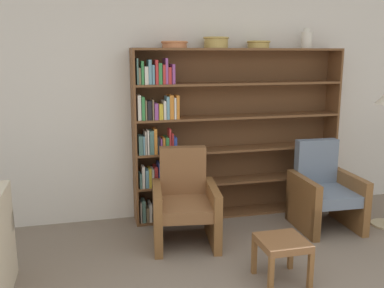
{
  "coord_description": "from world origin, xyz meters",
  "views": [
    {
      "loc": [
        -1.44,
        -1.93,
        1.89
      ],
      "look_at": [
        -0.37,
        2.35,
        0.95
      ],
      "focal_mm": 40.0,
      "sensor_mm": 36.0,
      "label": 1
    }
  ],
  "objects_px": {
    "bowl_stoneware": "(174,44)",
    "armchair_leather": "(185,204)",
    "vase_tall": "(307,39)",
    "footstool": "(282,246)",
    "bookshelf": "(218,135)",
    "bowl_cream": "(258,44)",
    "bowl_brass": "(216,42)",
    "armchair_cushioned": "(324,192)"
  },
  "relations": [
    {
      "from": "armchair_leather",
      "to": "armchair_cushioned",
      "type": "bearing_deg",
      "value": -172.12
    },
    {
      "from": "bowl_brass",
      "to": "vase_tall",
      "type": "distance_m",
      "value": 1.1
    },
    {
      "from": "bowl_cream",
      "to": "footstool",
      "type": "distance_m",
      "value": 2.34
    },
    {
      "from": "bowl_cream",
      "to": "armchair_cushioned",
      "type": "distance_m",
      "value": 1.8
    },
    {
      "from": "vase_tall",
      "to": "bowl_stoneware",
      "type": "bearing_deg",
      "value": 180.0
    },
    {
      "from": "bowl_cream",
      "to": "footstool",
      "type": "relative_size",
      "value": 0.69
    },
    {
      "from": "armchair_cushioned",
      "to": "vase_tall",
      "type": "bearing_deg",
      "value": -89.88
    },
    {
      "from": "bookshelf",
      "to": "bowl_cream",
      "type": "bearing_deg",
      "value": -2.49
    },
    {
      "from": "armchair_leather",
      "to": "footstool",
      "type": "distance_m",
      "value": 1.16
    },
    {
      "from": "bowl_stoneware",
      "to": "bowl_cream",
      "type": "height_order",
      "value": "bowl_cream"
    },
    {
      "from": "bowl_cream",
      "to": "armchair_leather",
      "type": "distance_m",
      "value": 1.98
    },
    {
      "from": "bowl_cream",
      "to": "vase_tall",
      "type": "height_order",
      "value": "vase_tall"
    },
    {
      "from": "bowl_stoneware",
      "to": "armchair_cushioned",
      "type": "height_order",
      "value": "bowl_stoneware"
    },
    {
      "from": "bookshelf",
      "to": "bowl_brass",
      "type": "height_order",
      "value": "bowl_brass"
    },
    {
      "from": "bowl_cream",
      "to": "vase_tall",
      "type": "distance_m",
      "value": 0.6
    },
    {
      "from": "bowl_cream",
      "to": "vase_tall",
      "type": "relative_size",
      "value": 1.15
    },
    {
      "from": "bowl_stoneware",
      "to": "footstool",
      "type": "bearing_deg",
      "value": -70.26
    },
    {
      "from": "bowl_brass",
      "to": "armchair_cushioned",
      "type": "height_order",
      "value": "bowl_brass"
    },
    {
      "from": "vase_tall",
      "to": "armchair_leather",
      "type": "xyz_separation_m",
      "value": [
        -1.6,
        -0.61,
        -1.65
      ]
    },
    {
      "from": "armchair_leather",
      "to": "armchair_cushioned",
      "type": "distance_m",
      "value": 1.58
    },
    {
      "from": "bowl_stoneware",
      "to": "armchair_leather",
      "type": "height_order",
      "value": "bowl_stoneware"
    },
    {
      "from": "bookshelf",
      "to": "bowl_stoneware",
      "type": "xyz_separation_m",
      "value": [
        -0.51,
        -0.02,
        1.02
      ]
    },
    {
      "from": "bowl_brass",
      "to": "armchair_leather",
      "type": "bearing_deg",
      "value": -129.48
    },
    {
      "from": "armchair_cushioned",
      "to": "footstool",
      "type": "relative_size",
      "value": 2.42
    },
    {
      "from": "bowl_cream",
      "to": "footstool",
      "type": "bearing_deg",
      "value": -104.0
    },
    {
      "from": "bowl_stoneware",
      "to": "vase_tall",
      "type": "distance_m",
      "value": 1.56
    },
    {
      "from": "vase_tall",
      "to": "bowl_brass",
      "type": "bearing_deg",
      "value": -180.0
    },
    {
      "from": "bowl_stoneware",
      "to": "vase_tall",
      "type": "bearing_deg",
      "value": 0.0
    },
    {
      "from": "bowl_brass",
      "to": "armchair_cushioned",
      "type": "distance_m",
      "value": 2.03
    },
    {
      "from": "vase_tall",
      "to": "footstool",
      "type": "height_order",
      "value": "vase_tall"
    },
    {
      "from": "vase_tall",
      "to": "armchair_leather",
      "type": "bearing_deg",
      "value": -159.17
    },
    {
      "from": "bookshelf",
      "to": "bowl_cream",
      "type": "height_order",
      "value": "bowl_cream"
    },
    {
      "from": "bowl_cream",
      "to": "armchair_leather",
      "type": "bearing_deg",
      "value": -148.72
    },
    {
      "from": "bowl_stoneware",
      "to": "bowl_brass",
      "type": "xyz_separation_m",
      "value": [
        0.47,
        -0.0,
        0.03
      ]
    },
    {
      "from": "bookshelf",
      "to": "bowl_brass",
      "type": "relative_size",
      "value": 8.48
    },
    {
      "from": "vase_tall",
      "to": "armchair_cushioned",
      "type": "xyz_separation_m",
      "value": [
        -0.02,
        -0.61,
        -1.65
      ]
    },
    {
      "from": "bowl_stoneware",
      "to": "bowl_brass",
      "type": "height_order",
      "value": "bowl_brass"
    },
    {
      "from": "armchair_leather",
      "to": "bookshelf",
      "type": "bearing_deg",
      "value": -123.15
    },
    {
      "from": "bowl_brass",
      "to": "bowl_cream",
      "type": "xyz_separation_m",
      "value": [
        0.5,
        0.0,
        -0.02
      ]
    },
    {
      "from": "armchair_cushioned",
      "to": "bowl_brass",
      "type": "bearing_deg",
      "value": -27.43
    },
    {
      "from": "vase_tall",
      "to": "armchair_leather",
      "type": "relative_size",
      "value": 0.25
    },
    {
      "from": "bookshelf",
      "to": "bowl_brass",
      "type": "xyz_separation_m",
      "value": [
        -0.05,
        -0.02,
        1.04
      ]
    }
  ]
}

